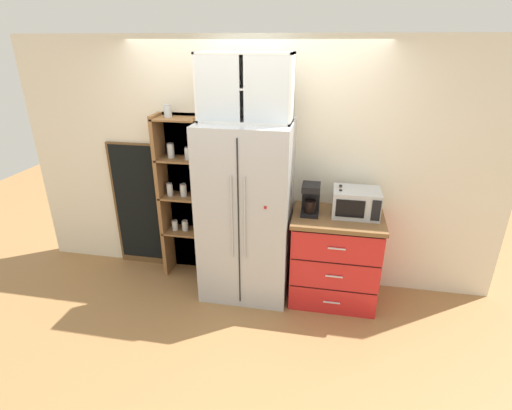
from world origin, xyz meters
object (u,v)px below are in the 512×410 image
at_px(refrigerator, 246,213).
at_px(coffee_maker, 311,199).
at_px(mug_sage, 339,211).
at_px(mug_red, 339,212).
at_px(bottle_amber, 339,200).
at_px(microwave, 356,203).
at_px(bottle_clear, 339,205).
at_px(chalkboard_menu, 139,206).

distance_m(refrigerator, coffee_maker, 0.66).
relative_size(mug_sage, mug_red, 1.04).
bearing_deg(mug_sage, bottle_amber, 92.29).
bearing_deg(refrigerator, microwave, 4.01).
relative_size(refrigerator, mug_red, 16.16).
xyz_separation_m(refrigerator, bottle_clear, (0.90, 0.02, 0.15)).
height_order(mug_sage, mug_red, mug_red).
xyz_separation_m(microwave, coffee_maker, (-0.43, -0.04, 0.03)).
xyz_separation_m(refrigerator, coffee_maker, (0.63, 0.03, 0.19)).
bearing_deg(refrigerator, chalkboard_menu, 167.09).
bearing_deg(coffee_maker, bottle_amber, 15.67).
bearing_deg(bottle_clear, refrigerator, -178.82).
distance_m(mug_red, chalkboard_menu, 2.26).
height_order(microwave, bottle_clear, bottle_clear).
distance_m(coffee_maker, chalkboard_menu, 2.00).
bearing_deg(chalkboard_menu, microwave, -5.50).
bearing_deg(bottle_clear, microwave, 19.66).
bearing_deg(mug_sage, mug_red, -90.07).
relative_size(mug_red, chalkboard_menu, 0.08).
height_order(microwave, mug_red, microwave).
bearing_deg(coffee_maker, mug_red, -2.83).
bearing_deg(bottle_amber, bottle_clear, -90.00).
bearing_deg(mug_red, bottle_clear, 179.90).
distance_m(mug_sage, chalkboard_menu, 2.25).
bearing_deg(mug_sage, refrigerator, -176.28).
distance_m(microwave, chalkboard_menu, 2.41).
xyz_separation_m(mug_sage, bottle_clear, (-0.00, -0.04, 0.08)).
bearing_deg(bottle_amber, coffee_maker, -164.33).
bearing_deg(microwave, bottle_clear, -160.34).
height_order(microwave, coffee_maker, coffee_maker).
xyz_separation_m(microwave, chalkboard_menu, (-2.38, 0.23, -0.32)).
relative_size(bottle_clear, chalkboard_menu, 0.18).
xyz_separation_m(refrigerator, chalkboard_menu, (-1.32, 0.30, -0.16)).
bearing_deg(bottle_amber, chalkboard_menu, 175.00).
bearing_deg(mug_sage, microwave, 5.73).
height_order(refrigerator, mug_sage, refrigerator).
bearing_deg(bottle_clear, mug_sage, 87.15).
height_order(coffee_maker, mug_sage, coffee_maker).
bearing_deg(mug_red, chalkboard_menu, 172.71).
relative_size(microwave, chalkboard_menu, 0.30).
bearing_deg(chalkboard_menu, mug_sage, -6.27).
height_order(mug_red, bottle_amber, bottle_amber).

